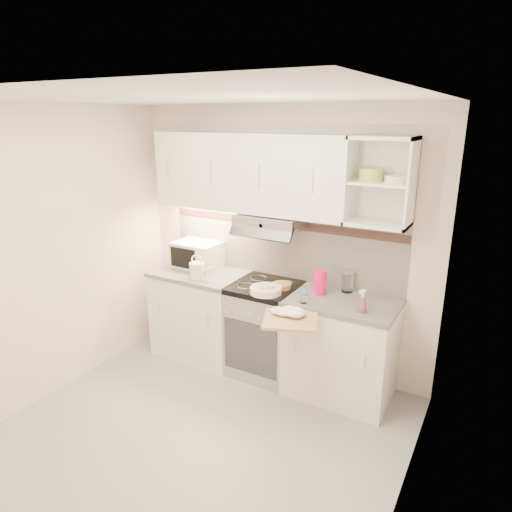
{
  "coord_description": "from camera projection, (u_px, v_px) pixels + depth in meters",
  "views": [
    {
      "loc": [
        1.86,
        -2.38,
        2.4
      ],
      "look_at": [
        -0.02,
        0.95,
        1.22
      ],
      "focal_mm": 32.0,
      "sensor_mm": 36.0,
      "label": 1
    }
  ],
  "objects": [
    {
      "name": "watering_can",
      "position": [
        198.0,
        270.0,
        4.36
      ],
      "size": [
        0.28,
        0.14,
        0.24
      ],
      "rotation": [
        0.0,
        0.0,
        -0.02
      ],
      "color": "silver",
      "rests_on": "worktop_left"
    },
    {
      "name": "microwave",
      "position": [
        197.0,
        255.0,
        4.68
      ],
      "size": [
        0.47,
        0.35,
        0.26
      ],
      "rotation": [
        0.0,
        0.0,
        -0.01
      ],
      "color": "silver",
      "rests_on": "worktop_left"
    },
    {
      "name": "room_shell",
      "position": [
        220.0,
        224.0,
        3.39
      ],
      "size": [
        3.04,
        2.84,
        2.52
      ],
      "color": "silver",
      "rests_on": "ground"
    },
    {
      "name": "spray_bottle",
      "position": [
        362.0,
        303.0,
        3.61
      ],
      "size": [
        0.08,
        0.08,
        0.2
      ],
      "rotation": [
        0.0,
        0.0,
        -0.21
      ],
      "color": "pink",
      "rests_on": "worktop_right"
    },
    {
      "name": "pink_pitcher",
      "position": [
        320.0,
        283.0,
        3.97
      ],
      "size": [
        0.11,
        0.11,
        0.21
      ],
      "rotation": [
        0.0,
        0.0,
        -0.02
      ],
      "color": "#F40C5F",
      "rests_on": "worktop_right"
    },
    {
      "name": "glass_jar",
      "position": [
        347.0,
        281.0,
        4.02
      ],
      "size": [
        0.1,
        0.1,
        0.2
      ],
      "rotation": [
        0.0,
        0.0,
        0.42
      ],
      "color": "silver",
      "rests_on": "worktop_right"
    },
    {
      "name": "base_cabinet_left",
      "position": [
        201.0,
        315.0,
        4.7
      ],
      "size": [
        0.9,
        0.6,
        0.86
      ],
      "primitive_type": "cube",
      "color": "white",
      "rests_on": "ground"
    },
    {
      "name": "dish_towel",
      "position": [
        286.0,
        312.0,
        3.58
      ],
      "size": [
        0.34,
        0.31,
        0.08
      ],
      "primitive_type": null,
      "rotation": [
        0.0,
        0.0,
        -0.25
      ],
      "color": "beige",
      "rests_on": "cutting_board"
    },
    {
      "name": "ground",
      "position": [
        198.0,
        436.0,
        3.56
      ],
      "size": [
        3.0,
        3.0,
        0.0
      ],
      "primitive_type": "plane",
      "color": "#979799",
      "rests_on": "ground"
    },
    {
      "name": "base_cabinet_right",
      "position": [
        340.0,
        350.0,
        4.0
      ],
      "size": [
        0.9,
        0.6,
        0.86
      ],
      "primitive_type": "cube",
      "color": "white",
      "rests_on": "ground"
    },
    {
      "name": "worktop_right",
      "position": [
        343.0,
        302.0,
        3.87
      ],
      "size": [
        0.92,
        0.62,
        0.04
      ],
      "primitive_type": "cube",
      "color": "slate",
      "rests_on": "base_cabinet_right"
    },
    {
      "name": "bread_loaf",
      "position": [
        282.0,
        286.0,
        4.13
      ],
      "size": [
        0.17,
        0.17,
        0.04
      ],
      "primitive_type": "cylinder",
      "color": "#A07343",
      "rests_on": "electric_range"
    },
    {
      "name": "electric_range",
      "position": [
        265.0,
        329.0,
        4.35
      ],
      "size": [
        0.6,
        0.6,
        0.9
      ],
      "color": "#B7B7BC",
      "rests_on": "ground"
    },
    {
      "name": "spice_jar",
      "position": [
        304.0,
        297.0,
        3.79
      ],
      "size": [
        0.07,
        0.07,
        0.1
      ],
      "rotation": [
        0.0,
        0.0,
        -0.07
      ],
      "color": "silver",
      "rests_on": "worktop_right"
    },
    {
      "name": "plate_stack",
      "position": [
        266.0,
        290.0,
        4.01
      ],
      "size": [
        0.28,
        0.28,
        0.06
      ],
      "rotation": [
        0.0,
        0.0,
        0.07
      ],
      "color": "white",
      "rests_on": "electric_range"
    },
    {
      "name": "cutting_board",
      "position": [
        290.0,
        320.0,
        3.55
      ],
      "size": [
        0.52,
        0.5,
        0.02
      ],
      "primitive_type": "cube",
      "rotation": [
        0.0,
        0.0,
        0.36
      ],
      "color": "tan",
      "rests_on": "base_cabinet_right"
    },
    {
      "name": "worktop_left",
      "position": [
        200.0,
        273.0,
        4.57
      ],
      "size": [
        0.92,
        0.62,
        0.04
      ],
      "primitive_type": "cube",
      "color": "slate",
      "rests_on": "base_cabinet_left"
    }
  ]
}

